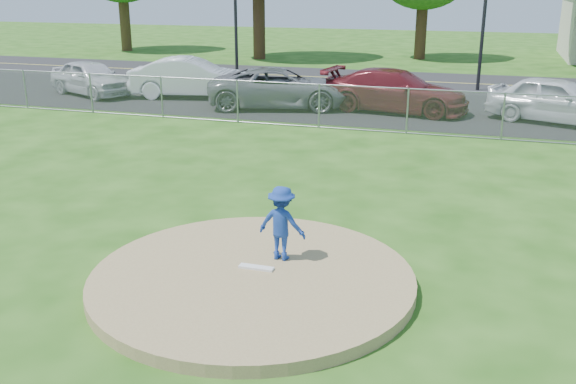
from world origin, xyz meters
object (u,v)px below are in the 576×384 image
Objects in this scene: parked_car_gray at (280,88)px; parked_car_darkred at (396,91)px; traffic_signal_left at (240,12)px; traffic_cone at (274,98)px; parked_car_silver at (91,78)px; parked_car_pearl at (557,100)px; pitcher at (282,223)px; parked_car_white at (191,78)px.

parked_car_darkred is at bearing -99.07° from parked_car_gray.
traffic_signal_left is 8.39m from traffic_cone.
parked_car_silver is 0.94× the size of parked_car_pearl.
traffic_cone is at bearing -65.30° from pitcher.
parked_car_pearl reaches higher than parked_car_silver.
parked_car_white reaches higher than parked_car_darkred.
parked_car_white is (-0.07, -5.74, -2.50)m from traffic_signal_left.
traffic_cone is at bearing -59.07° from traffic_signal_left.
parked_car_darkred is at bearing -83.56° from pitcher.
parked_car_white is at bearing 106.85° from parked_car_pearl.
parked_car_white is 0.91× the size of parked_car_gray.
parked_car_darkred reaches higher than pitcher.
parked_car_white is at bearing -53.91° from pitcher.
traffic_signal_left is 6.27m from parked_car_white.
traffic_cone is 4.24m from parked_car_white.
parked_car_gray is (8.90, -0.36, 0.02)m from parked_car_silver.
parked_car_gray is at bearing -57.79° from traffic_signal_left.
parked_car_silver is 0.79× the size of parked_car_gray.
traffic_cone is 0.16× the size of parked_car_silver.
parked_car_pearl reaches higher than parked_car_darkred.
traffic_cone is (-5.01, 14.54, -0.50)m from pitcher.
pitcher is 18.00m from parked_car_white.
parked_car_gray is at bearing -66.17° from pitcher.
pitcher is at bearing 179.72° from parked_car_pearl.
parked_car_gray is at bearing 104.19° from parked_car_darkred.
parked_car_darkred is (-0.20, 14.93, -0.04)m from pitcher.
parked_car_darkred is at bearing 106.93° from parked_car_pearl.
traffic_signal_left is 1.01× the size of parked_car_darkred.
parked_car_gray is at bearing -116.92° from parked_car_white.
traffic_signal_left reaches higher than parked_car_silver.
parked_car_silver is at bearing 72.14° from parked_car_gray.
traffic_cone is at bearing 102.33° from parked_car_darkred.
traffic_cone is at bearing 50.84° from parked_car_gray.
traffic_cone is 4.85m from parked_car_darkred.
parked_car_white is at bearing 166.54° from traffic_cone.
parked_car_white is at bearing 93.92° from parked_car_darkred.
parked_car_white reaches higher than parked_car_gray.
parked_car_white is at bearing -56.50° from parked_car_silver.
parked_car_white is at bearing 60.30° from parked_car_gray.
traffic_signal_left is 0.99× the size of parked_car_gray.
parked_car_pearl is at bearing 0.09° from traffic_cone.
parked_car_silver is 19.19m from parked_car_pearl.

